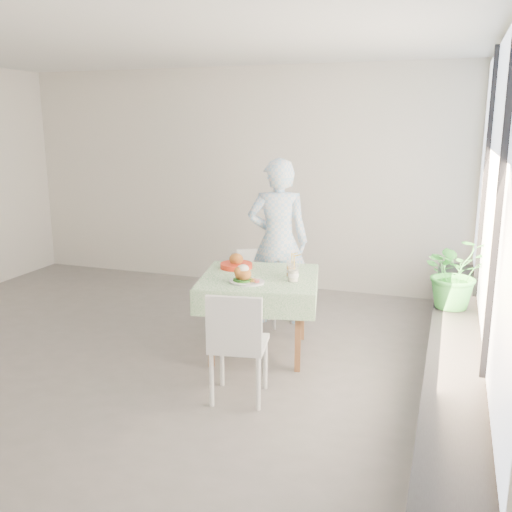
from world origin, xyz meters
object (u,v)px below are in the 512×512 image
at_px(chair_near, 239,366).
at_px(main_dish, 245,277).
at_px(cafe_table, 259,305).
at_px(juice_cup_orange, 291,270).
at_px(potted_plant, 456,272).
at_px(chair_far, 256,303).
at_px(diner, 278,242).

distance_m(chair_near, main_dish, 0.87).
height_order(cafe_table, main_dish, main_dish).
height_order(juice_cup_orange, potted_plant, potted_plant).
xyz_separation_m(chair_near, juice_cup_orange, (0.13, 1.01, 0.53)).
relative_size(chair_far, chair_near, 0.90).
xyz_separation_m(diner, juice_cup_orange, (0.37, -0.80, -0.08)).
bearing_deg(juice_cup_orange, chair_far, 131.95).
xyz_separation_m(chair_far, juice_cup_orange, (0.54, -0.60, 0.56)).
bearing_deg(juice_cup_orange, cafe_table, -162.16).
relative_size(chair_near, potted_plant, 1.35).
distance_m(chair_near, juice_cup_orange, 1.15).
relative_size(chair_far, diner, 0.45).
bearing_deg(diner, chair_far, 32.43).
bearing_deg(main_dish, potted_plant, 20.54).
height_order(chair_near, potted_plant, potted_plant).
distance_m(diner, main_dish, 1.14).
bearing_deg(juice_cup_orange, diner, 114.89).
bearing_deg(chair_near, juice_cup_orange, 82.64).
relative_size(cafe_table, chair_far, 1.54).
height_order(chair_far, chair_near, chair_near).
distance_m(main_dish, juice_cup_orange, 0.47).
bearing_deg(cafe_table, diner, 96.01).
height_order(chair_far, juice_cup_orange, juice_cup_orange).
bearing_deg(chair_far, juice_cup_orange, -48.05).
distance_m(chair_far, diner, 0.69).
bearing_deg(diner, main_dish, 77.28).
bearing_deg(chair_near, diner, 97.51).
xyz_separation_m(diner, main_dish, (0.05, -1.14, -0.09)).
height_order(cafe_table, chair_near, chair_near).
bearing_deg(potted_plant, juice_cup_orange, -167.66).
distance_m(chair_far, main_dish, 1.12).
xyz_separation_m(cafe_table, diner, (-0.09, 0.88, 0.42)).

